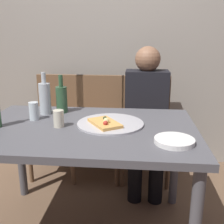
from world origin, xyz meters
TOP-DOWN VIEW (x-y plane):
  - back_wall at (0.00, 1.17)m, footprint 6.00×0.10m
  - dining_table at (0.00, 0.00)m, footprint 1.32×0.86m
  - pizza_tray at (0.15, 0.05)m, footprint 0.40×0.40m
  - pizza_slice_last at (0.12, 0.01)m, footprint 0.23×0.26m
  - wine_bottle at (-0.32, 0.23)m, footprint 0.08×0.08m
  - beer_bottle at (-0.22, 0.28)m, footprint 0.08×0.08m
  - tumbler_near at (-0.35, 0.10)m, footprint 0.06×0.06m
  - tumbler_far at (-0.15, -0.02)m, footprint 0.06×0.06m
  - plate_stack at (0.50, -0.21)m, footprint 0.20×0.20m
  - chair_left at (-0.42, 0.83)m, footprint 0.44×0.44m
  - chair_middle at (-0.04, 0.83)m, footprint 0.44×0.44m
  - chair_right at (0.38, 0.83)m, footprint 0.44×0.44m
  - guest_in_sweater at (0.38, 0.68)m, footprint 0.36×0.56m

SIDE VIEW (x-z plane):
  - chair_left at x=-0.42m, z-range 0.06..0.96m
  - chair_middle at x=-0.04m, z-range 0.06..0.96m
  - chair_right at x=0.38m, z-range 0.06..0.96m
  - guest_in_sweater at x=0.38m, z-range 0.06..1.23m
  - dining_table at x=0.00m, z-range 0.28..1.01m
  - pizza_tray at x=0.15m, z-range 0.73..0.75m
  - plate_stack at x=0.50m, z-range 0.73..0.76m
  - pizza_slice_last at x=0.12m, z-range 0.73..0.78m
  - tumbler_far at x=-0.15m, z-range 0.73..0.83m
  - tumbler_near at x=-0.35m, z-range 0.73..0.85m
  - beer_bottle at x=-0.22m, z-range 0.70..0.96m
  - wine_bottle at x=-0.32m, z-range 0.70..0.99m
  - back_wall at x=0.00m, z-range 0.00..2.60m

